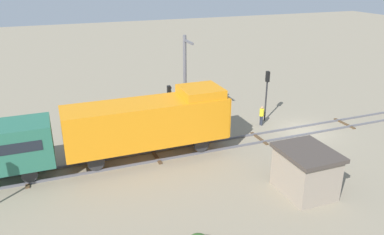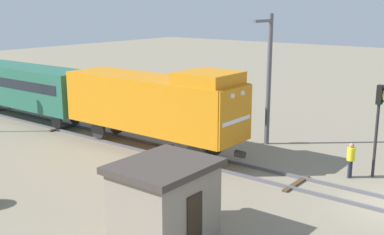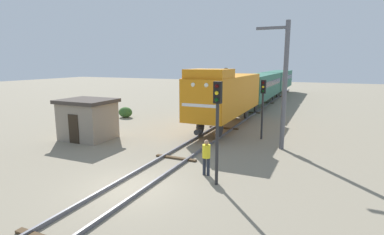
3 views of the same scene
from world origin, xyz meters
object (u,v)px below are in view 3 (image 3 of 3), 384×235
object	(u,v)px
passenger_car_leading	(260,85)
worker_near_track	(206,155)
locomotive	(226,94)
catenary_mast	(284,83)
passenger_car_trailing	(278,79)
traffic_signal_mid	(263,98)
traffic_signal_near	(217,115)
traffic_signal_far	(226,80)
relay_hut	(88,119)

from	to	relation	value
passenger_car_leading	worker_near_track	xyz separation A→B (m)	(2.40, -23.60, -1.53)
locomotive	catenary_mast	size ratio (longest dim) A/B	1.53
passenger_car_trailing	worker_near_track	distance (m)	38.30
locomotive	passenger_car_leading	xyz separation A→B (m)	(0.00, 13.34, -0.25)
passenger_car_leading	traffic_signal_mid	size ratio (longest dim) A/B	3.46
traffic_signal_near	traffic_signal_far	size ratio (longest dim) A/B	0.97
worker_near_track	relay_hut	distance (m)	10.36
traffic_signal_near	traffic_signal_mid	xyz separation A→B (m)	(0.20, 8.66, -0.25)
catenary_mast	passenger_car_leading	bearing A→B (deg)	105.61
passenger_car_trailing	traffic_signal_mid	world-z (taller)	traffic_signal_mid
locomotive	traffic_signal_mid	distance (m)	4.18
traffic_signal_near	worker_near_track	distance (m)	2.38
traffic_signal_near	traffic_signal_far	bearing A→B (deg)	106.93
passenger_car_leading	traffic_signal_far	world-z (taller)	traffic_signal_far
passenger_car_leading	worker_near_track	size ratio (longest dim) A/B	8.24
traffic_signal_near	relay_hut	size ratio (longest dim) A/B	1.27
passenger_car_leading	traffic_signal_near	xyz separation A→B (m)	(3.20, -24.44, 0.55)
locomotive	traffic_signal_mid	xyz separation A→B (m)	(3.40, -2.44, 0.05)
catenary_mast	locomotive	bearing A→B (deg)	138.75
passenger_car_leading	traffic_signal_mid	bearing A→B (deg)	-77.84
locomotive	traffic_signal_far	bearing A→B (deg)	107.76
traffic_signal_far	locomotive	bearing A→B (deg)	-72.24
traffic_signal_far	relay_hut	world-z (taller)	traffic_signal_far
passenger_car_trailing	traffic_signal_near	world-z (taller)	traffic_signal_near
passenger_car_trailing	traffic_signal_mid	bearing A→B (deg)	-83.61
passenger_car_leading	passenger_car_trailing	distance (m)	14.60
passenger_car_leading	traffic_signal_mid	distance (m)	16.14
traffic_signal_far	catenary_mast	bearing A→B (deg)	-61.27
locomotive	traffic_signal_mid	size ratio (longest dim) A/B	2.86
passenger_car_leading	traffic_signal_near	bearing A→B (deg)	-82.54
traffic_signal_near	relay_hut	xyz separation A→B (m)	(-10.70, 3.87, -1.68)
locomotive	relay_hut	xyz separation A→B (m)	(-7.50, -7.23, -1.38)
traffic_signal_mid	worker_near_track	world-z (taller)	traffic_signal_mid
locomotive	worker_near_track	distance (m)	10.69
passenger_car_trailing	relay_hut	size ratio (longest dim) A/B	4.00
traffic_signal_mid	catenary_mast	size ratio (longest dim) A/B	0.54
passenger_car_leading	traffic_signal_far	bearing A→B (deg)	-149.80
traffic_signal_mid	catenary_mast	bearing A→B (deg)	-50.91
passenger_car_trailing	traffic_signal_far	bearing A→B (deg)	-102.17
traffic_signal_near	traffic_signal_mid	world-z (taller)	traffic_signal_near
traffic_signal_near	worker_near_track	size ratio (longest dim) A/B	2.61
passenger_car_leading	relay_hut	xyz separation A→B (m)	(-7.50, -20.56, -1.13)
locomotive	catenary_mast	distance (m)	6.68
passenger_car_leading	traffic_signal_far	size ratio (longest dim) A/B	3.06
worker_near_track	relay_hut	size ratio (longest dim) A/B	0.49
traffic_signal_far	passenger_car_leading	bearing A→B (deg)	30.20
passenger_car_leading	passenger_car_trailing	xyz separation A→B (m)	(0.00, 14.60, 0.00)
passenger_car_trailing	relay_hut	world-z (taller)	passenger_car_trailing
passenger_car_trailing	traffic_signal_near	distance (m)	39.17
traffic_signal_mid	relay_hut	distance (m)	11.99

